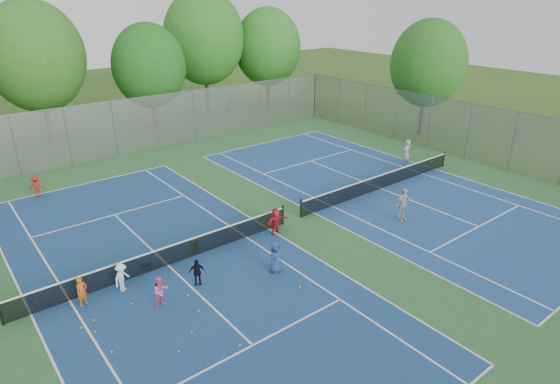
# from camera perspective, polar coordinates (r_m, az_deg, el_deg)

# --- Properties ---
(ground) EXTENTS (120.00, 120.00, 0.00)m
(ground) POSITION_cam_1_polar(r_m,az_deg,el_deg) (24.37, 1.46, -3.54)
(ground) COLOR #2E5019
(ground) RESTS_ON ground
(court_pad) EXTENTS (32.00, 32.00, 0.01)m
(court_pad) POSITION_cam_1_polar(r_m,az_deg,el_deg) (24.37, 1.46, -3.53)
(court_pad) COLOR #2D5F32
(court_pad) RESTS_ON ground
(court_left) EXTENTS (10.97, 23.77, 0.01)m
(court_left) POSITION_cam_1_polar(r_m,az_deg,el_deg) (21.14, -13.49, -8.68)
(court_left) COLOR navy
(court_left) RESTS_ON court_pad
(court_right) EXTENTS (10.97, 23.77, 0.01)m
(court_right) POSITION_cam_1_polar(r_m,az_deg,el_deg) (28.95, 12.19, 0.42)
(court_right) COLOR navy
(court_right) RESTS_ON court_pad
(net_left) EXTENTS (12.87, 0.10, 0.91)m
(net_left) POSITION_cam_1_polar(r_m,az_deg,el_deg) (20.92, -13.61, -7.65)
(net_left) COLOR black
(net_left) RESTS_ON ground
(net_right) EXTENTS (12.87, 0.10, 0.91)m
(net_right) POSITION_cam_1_polar(r_m,az_deg,el_deg) (28.79, 12.27, 1.22)
(net_right) COLOR black
(net_right) RESTS_ON ground
(fence_north) EXTENTS (32.00, 0.10, 4.00)m
(fence_north) POSITION_cam_1_polar(r_m,az_deg,el_deg) (36.68, -14.83, 8.25)
(fence_north) COLOR gray
(fence_north) RESTS_ON ground
(fence_east) EXTENTS (0.10, 32.00, 4.00)m
(fence_east) POSITION_cam_1_polar(r_m,az_deg,el_deg) (35.46, 21.99, 6.84)
(fence_east) COLOR gray
(fence_east) RESTS_ON ground
(tree_nl) EXTENTS (7.20, 7.20, 10.69)m
(tree_nl) POSITION_cam_1_polar(r_m,az_deg,el_deg) (40.74, -27.69, 14.41)
(tree_nl) COLOR #443326
(tree_nl) RESTS_ON ground
(tree_nc) EXTENTS (6.00, 6.00, 8.85)m
(tree_nc) POSITION_cam_1_polar(r_m,az_deg,el_deg) (41.33, -15.69, 14.59)
(tree_nc) COLOR #443326
(tree_nc) RESTS_ON ground
(tree_nr) EXTENTS (7.60, 7.60, 11.42)m
(tree_nr) POSITION_cam_1_polar(r_m,az_deg,el_deg) (46.91, -9.26, 18.07)
(tree_nr) COLOR #443326
(tree_nr) RESTS_ON ground
(tree_ne) EXTENTS (6.60, 6.60, 9.77)m
(tree_ne) POSITION_cam_1_polar(r_m,az_deg,el_deg) (48.61, -1.52, 17.24)
(tree_ne) COLOR #443326
(tree_ne) RESTS_ON ground
(tree_side_e) EXTENTS (6.00, 6.00, 9.20)m
(tree_side_e) POSITION_cam_1_polar(r_m,az_deg,el_deg) (40.37, 17.62, 14.69)
(tree_side_e) COLOR #443326
(tree_side_e) RESTS_ON ground
(ball_crate) EXTENTS (0.37, 0.37, 0.28)m
(ball_crate) POSITION_cam_1_polar(r_m,az_deg,el_deg) (21.19, -16.08, -8.50)
(ball_crate) COLOR #1638A9
(ball_crate) RESTS_ON ground
(ball_hopper) EXTENTS (0.40, 0.40, 0.59)m
(ball_hopper) POSITION_cam_1_polar(r_m,az_deg,el_deg) (21.91, -10.40, -6.35)
(ball_hopper) COLOR green
(ball_hopper) RESTS_ON ground
(student_a) EXTENTS (0.52, 0.43, 1.21)m
(student_a) POSITION_cam_1_polar(r_m,az_deg,el_deg) (19.40, -23.00, -11.11)
(student_a) COLOR #D85E14
(student_a) RESTS_ON ground
(student_b) EXTENTS (0.67, 0.55, 1.28)m
(student_b) POSITION_cam_1_polar(r_m,az_deg,el_deg) (18.42, -14.29, -11.66)
(student_b) COLOR pink
(student_b) RESTS_ON ground
(student_c) EXTENTS (0.90, 0.79, 1.21)m
(student_c) POSITION_cam_1_polar(r_m,az_deg,el_deg) (19.72, -18.72, -9.83)
(student_c) COLOR white
(student_c) RESTS_ON ground
(student_d) EXTENTS (0.73, 0.54, 1.16)m
(student_d) POSITION_cam_1_polar(r_m,az_deg,el_deg) (19.36, -10.09, -9.60)
(student_d) COLOR black
(student_d) RESTS_ON ground
(student_e) EXTENTS (0.80, 0.67, 1.39)m
(student_e) POSITION_cam_1_polar(r_m,az_deg,el_deg) (19.81, -0.58, -7.98)
(student_e) COLOR navy
(student_e) RESTS_ON ground
(student_f) EXTENTS (1.30, 0.49, 1.38)m
(student_f) POSITION_cam_1_polar(r_m,az_deg,el_deg) (22.79, -0.53, -3.59)
(student_f) COLOR red
(student_f) RESTS_ON ground
(child_far_baseline) EXTENTS (0.96, 0.78, 1.30)m
(child_far_baseline) POSITION_cam_1_polar(r_m,az_deg,el_deg) (30.40, -27.54, 0.61)
(child_far_baseline) COLOR maroon
(child_far_baseline) RESTS_ON ground
(instructor) EXTENTS (0.75, 0.52, 1.96)m
(instructor) POSITION_cam_1_polar(r_m,az_deg,el_deg) (32.60, 15.11, 4.52)
(instructor) COLOR gray
(instructor) RESTS_ON ground
(teen_court_b) EXTENTS (1.06, 0.48, 1.77)m
(teen_court_b) POSITION_cam_1_polar(r_m,az_deg,el_deg) (24.94, 14.73, -1.45)
(teen_court_b) COLOR beige
(teen_court_b) RESTS_ON ground
(tennis_ball_0) EXTENTS (0.07, 0.07, 0.07)m
(tennis_ball_0) POSITION_cam_1_polar(r_m,az_deg,el_deg) (19.12, -17.67, -12.88)
(tennis_ball_0) COLOR #C4D732
(tennis_ball_0) RESTS_ON ground
(tennis_ball_1) EXTENTS (0.07, 0.07, 0.07)m
(tennis_ball_1) POSITION_cam_1_polar(r_m,az_deg,el_deg) (16.54, -4.94, -18.18)
(tennis_ball_1) COLOR yellow
(tennis_ball_1) RESTS_ON ground
(tennis_ball_2) EXTENTS (0.07, 0.07, 0.07)m
(tennis_ball_2) POSITION_cam_1_polar(r_m,az_deg,el_deg) (18.54, -23.03, -15.04)
(tennis_ball_2) COLOR #E1EF37
(tennis_ball_2) RESTS_ON ground
(tennis_ball_3) EXTENTS (0.07, 0.07, 0.07)m
(tennis_ball_3) POSITION_cam_1_polar(r_m,az_deg,el_deg) (19.17, 2.46, -11.53)
(tennis_ball_3) COLOR #D6F238
(tennis_ball_3) RESTS_ON ground
(tennis_ball_4) EXTENTS (0.07, 0.07, 0.07)m
(tennis_ball_4) POSITION_cam_1_polar(r_m,az_deg,el_deg) (19.04, -11.14, -12.28)
(tennis_ball_4) COLOR yellow
(tennis_ball_4) RESTS_ON ground
(tennis_ball_5) EXTENTS (0.07, 0.07, 0.07)m
(tennis_ball_5) POSITION_cam_1_polar(r_m,az_deg,el_deg) (17.17, -19.83, -17.92)
(tennis_ball_5) COLOR yellow
(tennis_ball_5) RESTS_ON ground
(tennis_ball_6) EXTENTS (0.07, 0.07, 0.07)m
(tennis_ball_6) POSITION_cam_1_polar(r_m,az_deg,el_deg) (18.73, -21.76, -14.37)
(tennis_ball_6) COLOR #B4D130
(tennis_ball_6) RESTS_ON ground
(tennis_ball_7) EXTENTS (0.07, 0.07, 0.07)m
(tennis_ball_7) POSITION_cam_1_polar(r_m,az_deg,el_deg) (21.18, -2.90, -7.87)
(tennis_ball_7) COLOR #A3C62E
(tennis_ball_7) RESTS_ON ground
(tennis_ball_8) EXTENTS (0.07, 0.07, 0.07)m
(tennis_ball_8) POSITION_cam_1_polar(r_m,az_deg,el_deg) (17.24, -10.72, -16.55)
(tennis_ball_8) COLOR gold
(tennis_ball_8) RESTS_ON ground
(tennis_ball_9) EXTENTS (0.07, 0.07, 0.07)m
(tennis_ball_9) POSITION_cam_1_polar(r_m,az_deg,el_deg) (18.16, -9.87, -14.14)
(tennis_ball_9) COLOR yellow
(tennis_ball_9) RESTS_ON ground
(tennis_ball_10) EXTENTS (0.07, 0.07, 0.07)m
(tennis_ball_10) POSITION_cam_1_polar(r_m,az_deg,el_deg) (16.60, -12.25, -18.52)
(tennis_ball_10) COLOR #D1E836
(tennis_ball_10) RESTS_ON ground
(tennis_ball_11) EXTENTS (0.07, 0.07, 0.07)m
(tennis_ball_11) POSITION_cam_1_polar(r_m,az_deg,el_deg) (18.20, -21.62, -15.57)
(tennis_ball_11) COLOR #ACC22D
(tennis_ball_11) RESTS_ON ground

